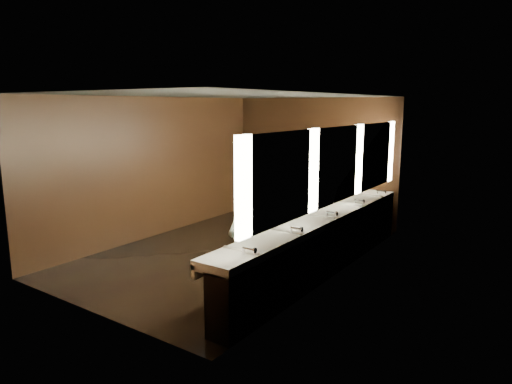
# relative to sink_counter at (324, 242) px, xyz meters

# --- Properties ---
(floor) EXTENTS (6.00, 6.00, 0.00)m
(floor) POSITION_rel_sink_counter_xyz_m (-1.79, 0.00, -0.50)
(floor) COLOR black
(floor) RESTS_ON ground
(ceiling) EXTENTS (4.00, 6.00, 0.02)m
(ceiling) POSITION_rel_sink_counter_xyz_m (-1.79, 0.00, 2.30)
(ceiling) COLOR #2D2D2B
(ceiling) RESTS_ON wall_back
(wall_back) EXTENTS (4.00, 0.02, 2.80)m
(wall_back) POSITION_rel_sink_counter_xyz_m (-1.79, 3.00, 0.90)
(wall_back) COLOR black
(wall_back) RESTS_ON floor
(wall_front) EXTENTS (4.00, 0.02, 2.80)m
(wall_front) POSITION_rel_sink_counter_xyz_m (-1.79, -3.00, 0.90)
(wall_front) COLOR black
(wall_front) RESTS_ON floor
(wall_left) EXTENTS (0.02, 6.00, 2.80)m
(wall_left) POSITION_rel_sink_counter_xyz_m (-3.79, 0.00, 0.90)
(wall_left) COLOR black
(wall_left) RESTS_ON floor
(wall_right) EXTENTS (0.02, 6.00, 2.80)m
(wall_right) POSITION_rel_sink_counter_xyz_m (0.21, 0.00, 0.90)
(wall_right) COLOR black
(wall_right) RESTS_ON floor
(sink_counter) EXTENTS (0.55, 5.40, 1.01)m
(sink_counter) POSITION_rel_sink_counter_xyz_m (0.00, 0.00, 0.00)
(sink_counter) COLOR black
(sink_counter) RESTS_ON floor
(mirror_band) EXTENTS (0.06, 5.03, 1.15)m
(mirror_band) POSITION_rel_sink_counter_xyz_m (0.19, -0.00, 1.25)
(mirror_band) COLOR white
(mirror_band) RESTS_ON wall_right
(person) EXTENTS (0.37, 0.55, 1.47)m
(person) POSITION_rel_sink_counter_xyz_m (-0.59, -1.38, 0.24)
(person) COLOR #83BBC4
(person) RESTS_ON floor
(trash_bin) EXTENTS (0.41, 0.41, 0.61)m
(trash_bin) POSITION_rel_sink_counter_xyz_m (-0.22, -1.91, -0.19)
(trash_bin) COLOR black
(trash_bin) RESTS_ON floor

